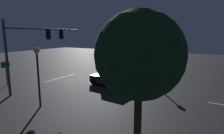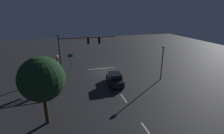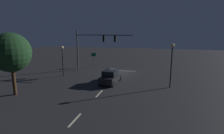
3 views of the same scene
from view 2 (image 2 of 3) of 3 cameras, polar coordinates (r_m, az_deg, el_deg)
The scene contains 11 objects.
ground_plane at distance 29.72m, azimuth -2.67°, elevation -1.40°, with size 80.00×80.00×0.00m, color #232326.
traffic_signal_assembly at distance 28.20m, azimuth -11.07°, elevation 6.93°, with size 9.29×0.47×6.60m.
lane_dash_far at distance 26.11m, azimuth -0.58°, elevation -4.28°, with size 2.20×0.16×0.01m, color beige.
lane_dash_mid at distance 20.97m, azimuth 3.94°, elevation -10.39°, with size 2.20×0.16×0.01m, color beige.
lane_dash_near at distance 16.42m, azimuth 11.58°, elevation -20.00°, with size 2.20×0.16×0.01m, color beige.
stop_bar at distance 31.15m, azimuth -3.35°, elevation -0.46°, with size 5.00×0.16×0.01m, color beige.
car_approaching at distance 24.34m, azimuth 0.91°, elevation -4.01°, with size 2.21×4.48×1.70m.
street_lamp_left_kerb at distance 26.21m, azimuth 16.56°, elevation 3.39°, with size 0.44×0.44×5.20m.
street_lamp_right_kerb at distance 24.13m, azimuth -17.76°, elevation 0.86°, with size 0.44×0.44×4.45m.
route_sign at distance 31.94m, azimuth -13.82°, elevation 3.04°, with size 0.90×0.09×2.62m.
tree_right_near at distance 15.96m, azimuth -22.41°, elevation -3.81°, with size 3.99×3.99×6.46m.
Camera 2 is at (6.48, 27.17, 10.14)m, focal length 27.34 mm.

